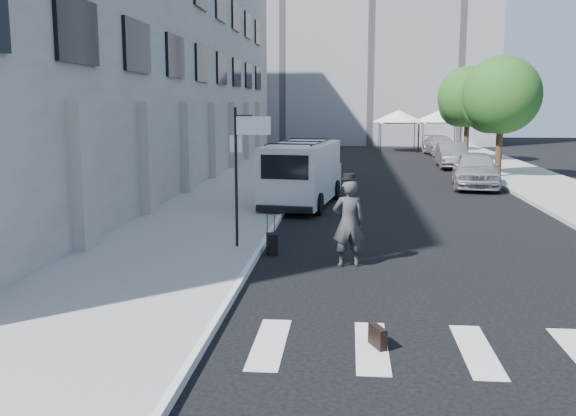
% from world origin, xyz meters
% --- Properties ---
extents(ground, '(120.00, 120.00, 0.00)m').
position_xyz_m(ground, '(0.00, 0.00, 0.00)').
color(ground, black).
rests_on(ground, ground).
extents(sidewalk_left, '(4.50, 48.00, 0.15)m').
position_xyz_m(sidewalk_left, '(-4.25, 16.00, 0.07)').
color(sidewalk_left, gray).
rests_on(sidewalk_left, ground).
extents(sidewalk_right, '(4.00, 56.00, 0.15)m').
position_xyz_m(sidewalk_right, '(9.00, 20.00, 0.07)').
color(sidewalk_right, gray).
rests_on(sidewalk_right, ground).
extents(building_left, '(10.00, 44.00, 12.00)m').
position_xyz_m(building_left, '(-11.50, 18.00, 6.00)').
color(building_left, gray).
rests_on(building_left, ground).
extents(building_far, '(22.00, 12.00, 25.00)m').
position_xyz_m(building_far, '(2.00, 50.00, 12.50)').
color(building_far, slate).
rests_on(building_far, ground).
extents(sign_pole, '(1.03, 0.07, 3.50)m').
position_xyz_m(sign_pole, '(-2.36, 3.20, 2.65)').
color(sign_pole, black).
rests_on(sign_pole, sidewalk_left).
extents(tree_near, '(3.80, 3.83, 6.03)m').
position_xyz_m(tree_near, '(7.50, 20.15, 3.97)').
color(tree_near, black).
rests_on(tree_near, ground).
extents(tree_far, '(3.80, 3.83, 6.03)m').
position_xyz_m(tree_far, '(7.50, 29.15, 3.97)').
color(tree_far, black).
rests_on(tree_far, ground).
extents(tent_left, '(4.00, 4.00, 3.20)m').
position_xyz_m(tent_left, '(4.00, 38.00, 2.71)').
color(tent_left, black).
rests_on(tent_left, ground).
extents(tent_right, '(4.00, 4.00, 3.20)m').
position_xyz_m(tent_right, '(7.20, 38.50, 2.71)').
color(tent_right, black).
rests_on(tent_right, ground).
extents(businessman, '(0.83, 0.64, 2.04)m').
position_xyz_m(businessman, '(0.22, 2.00, 1.02)').
color(businessman, '#37383A').
rests_on(businessman, ground).
extents(briefcase, '(0.29, 0.45, 0.34)m').
position_xyz_m(briefcase, '(0.69, -3.00, 0.17)').
color(briefcase, black).
rests_on(briefcase, ground).
extents(suitcase, '(0.33, 0.42, 1.02)m').
position_xyz_m(suitcase, '(-1.68, 3.00, 0.27)').
color(suitcase, black).
rests_on(suitcase, ground).
extents(cargo_van, '(2.77, 6.27, 2.29)m').
position_xyz_m(cargo_van, '(-1.47, 10.93, 1.19)').
color(cargo_van, silver).
rests_on(cargo_van, ground).
extents(parked_car_a, '(2.55, 5.04, 1.65)m').
position_xyz_m(parked_car_a, '(5.84, 16.51, 0.82)').
color(parked_car_a, '#93959B').
rests_on(parked_car_a, ground).
extents(parked_car_b, '(1.73, 4.55, 1.48)m').
position_xyz_m(parked_car_b, '(6.20, 25.51, 0.74)').
color(parked_car_b, '#4C4E52').
rests_on(parked_car_b, ground).
extents(parked_car_c, '(2.52, 5.01, 1.39)m').
position_xyz_m(parked_car_c, '(6.80, 34.63, 0.70)').
color(parked_car_c, gray).
rests_on(parked_car_c, ground).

